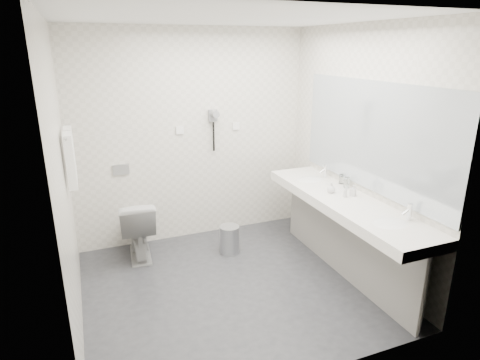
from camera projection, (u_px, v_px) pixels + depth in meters
name	position (u px, v px, depth m)	size (l,w,h in m)	color
floor	(232.00, 286.00, 4.08)	(2.80, 2.80, 0.00)	#2E2E34
ceiling	(230.00, 17.00, 3.30)	(2.80, 2.80, 0.00)	white
wall_back	(192.00, 137.00, 4.84)	(2.80, 2.80, 0.00)	silver
wall_front	(304.00, 219.00, 2.54)	(2.80, 2.80, 0.00)	silver
wall_left	(64.00, 184.00, 3.20)	(2.60, 2.60, 0.00)	silver
wall_right	(359.00, 152.00, 4.18)	(2.60, 2.60, 0.00)	silver
vanity_counter	(344.00, 203.00, 4.05)	(0.55, 2.20, 0.10)	white
vanity_panel	(343.00, 241.00, 4.19)	(0.03, 2.15, 0.75)	gray
vanity_post_near	(423.00, 295.00, 3.28)	(0.06, 0.06, 0.75)	silver
vanity_post_far	(296.00, 206.00, 5.12)	(0.06, 0.06, 0.75)	silver
mirror	(372.00, 136.00, 3.94)	(0.02, 2.20, 1.05)	#B2BCC6
basin_near	(390.00, 225.00, 3.47)	(0.40, 0.31, 0.05)	white
basin_far	(310.00, 180.00, 4.61)	(0.40, 0.31, 0.05)	white
faucet_near	(409.00, 212.00, 3.51)	(0.04, 0.04, 0.15)	silver
faucet_far	(326.00, 171.00, 4.65)	(0.04, 0.04, 0.15)	silver
soap_bottle_a	(353.00, 190.00, 4.08)	(0.05, 0.05, 0.11)	beige
soap_bottle_b	(331.00, 188.00, 4.17)	(0.08, 0.08, 0.11)	beige
soap_bottle_c	(345.00, 192.00, 4.05)	(0.04, 0.04, 0.11)	beige
glass_left	(347.00, 182.00, 4.32)	(0.06, 0.06, 0.11)	silver
glass_right	(342.00, 179.00, 4.45)	(0.06, 0.06, 0.10)	silver
toilet	(138.00, 228.00, 4.57)	(0.38, 0.68, 0.69)	white
flush_plate	(121.00, 170.00, 4.62)	(0.18, 0.02, 0.12)	#B2B5BA
pedal_bin	(229.00, 240.00, 4.69)	(0.23, 0.23, 0.32)	#B2B5BA
bin_lid	(229.00, 227.00, 4.64)	(0.23, 0.23, 0.01)	#B2B5BA
towel_rail	(66.00, 133.00, 3.61)	(0.02, 0.02, 0.62)	silver
towel_near	(70.00, 161.00, 3.56)	(0.07, 0.24, 0.48)	white
towel_far	(70.00, 153.00, 3.80)	(0.07, 0.24, 0.48)	white
dryer_cradle	(213.00, 116.00, 4.82)	(0.10, 0.04, 0.14)	gray
dryer_barrel	(215.00, 114.00, 4.75)	(0.08, 0.08, 0.14)	gray
dryer_cord	(214.00, 137.00, 4.89)	(0.02, 0.02, 0.35)	black
switch_plate_a	(180.00, 130.00, 4.74)	(0.09, 0.02, 0.09)	white
switch_plate_b	(236.00, 126.00, 4.99)	(0.09, 0.02, 0.09)	white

